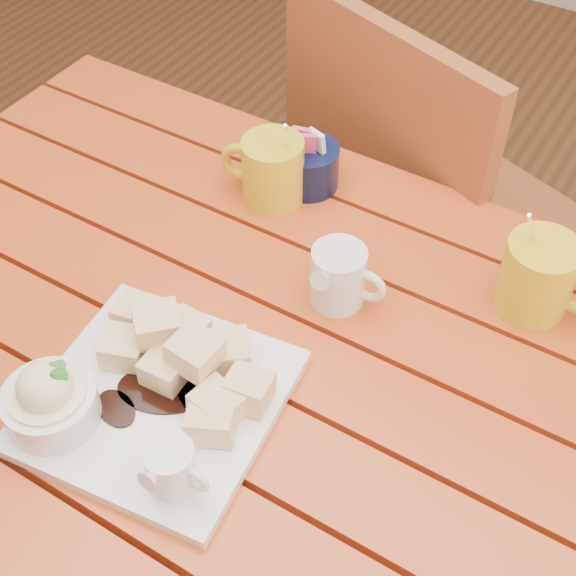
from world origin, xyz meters
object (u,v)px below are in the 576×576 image
Objects in this scene: coffee_mug_right at (540,276)px; chair_far at (415,209)px; table at (244,384)px; coffee_mug_left at (271,169)px; dessert_plate at (136,393)px.

coffee_mug_right is 0.16× the size of chair_far.
coffee_mug_left is (-0.11, 0.24, 0.16)m from table.
chair_far is at bearing 90.50° from table.
coffee_mug_right is at bearing 38.69° from table.
dessert_plate is 0.77m from chair_far.
dessert_plate is 0.32× the size of chair_far.
chair_far is at bearing 64.87° from coffee_mug_left.
coffee_mug_right reaches higher than dessert_plate.
chair_far reaches higher than coffee_mug_right.
dessert_plate is 0.51m from coffee_mug_right.
dessert_plate is at bearing -128.17° from coffee_mug_right.
table is 4.04× the size of dessert_plate.
table is 0.59m from chair_far.
table is 1.28× the size of chair_far.
table is 7.80× the size of coffee_mug_right.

